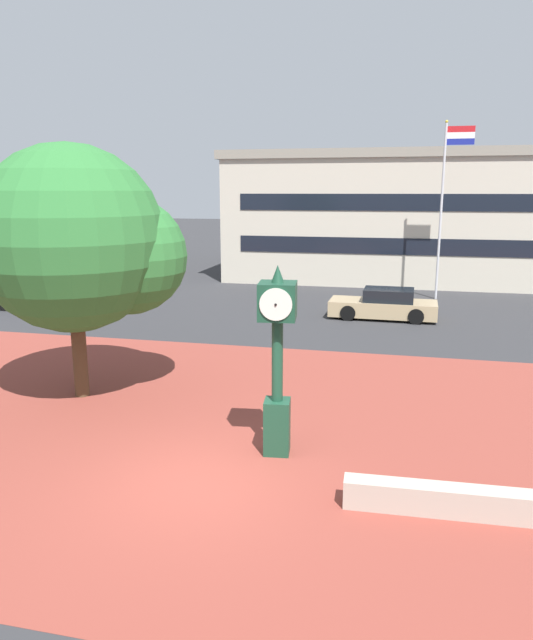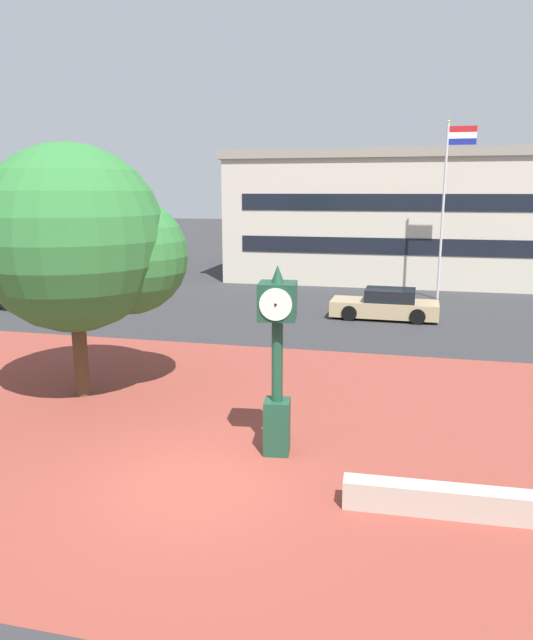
{
  "view_description": "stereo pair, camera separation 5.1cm",
  "coord_description": "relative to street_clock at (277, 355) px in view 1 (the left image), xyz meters",
  "views": [
    {
      "loc": [
        3.52,
        -9.4,
        5.3
      ],
      "look_at": [
        0.94,
        1.79,
        2.76
      ],
      "focal_mm": 32.77,
      "sensor_mm": 36.0,
      "label": 1
    },
    {
      "loc": [
        3.57,
        -9.39,
        5.3
      ],
      "look_at": [
        0.94,
        1.79,
        2.76
      ],
      "focal_mm": 32.77,
      "sensor_mm": 36.0,
      "label": 2
    }
  ],
  "objects": [
    {
      "name": "ground_plane",
      "position": [
        -1.21,
        -1.58,
        -2.11
      ],
      "size": [
        200.0,
        200.0,
        0.0
      ],
      "primitive_type": "plane",
      "color": "#2D2D30"
    },
    {
      "name": "plaza_brick_paving",
      "position": [
        -1.21,
        1.23,
        -2.1
      ],
      "size": [
        44.0,
        13.63,
        0.01
      ],
      "primitive_type": "cube",
      "color": "brown",
      "rests_on": "ground"
    },
    {
      "name": "planter_wall",
      "position": [
        3.14,
        -1.68,
        -1.86
      ],
      "size": [
        3.21,
        0.51,
        0.5
      ],
      "primitive_type": "cube",
      "rotation": [
        0.0,
        0.0,
        0.03
      ],
      "color": "#ADA393",
      "rests_on": "ground"
    },
    {
      "name": "street_clock",
      "position": [
        0.0,
        0.0,
        0.0
      ],
      "size": [
        0.81,
        0.86,
        3.91
      ],
      "rotation": [
        0.0,
        0.0,
        0.12
      ],
      "color": "#19422D",
      "rests_on": "ground"
    },
    {
      "name": "plaza_tree",
      "position": [
        -5.5,
        2.38,
        1.92
      ],
      "size": [
        5.05,
        4.7,
        6.48
      ],
      "color": "#4C3823",
      "rests_on": "ground"
    },
    {
      "name": "car_street_near",
      "position": [
        1.73,
        13.77,
        -1.54
      ],
      "size": [
        4.5,
        1.91,
        1.28
      ],
      "rotation": [
        0.0,
        0.0,
        1.54
      ],
      "color": "tan",
      "rests_on": "ground"
    },
    {
      "name": "car_street_mid",
      "position": [
        -13.56,
        12.41,
        -1.54
      ],
      "size": [
        4.53,
        2.06,
        1.28
      ],
      "rotation": [
        0.0,
        0.0,
        1.54
      ],
      "color": "navy",
      "rests_on": "ground"
    },
    {
      "name": "flagpole_primary",
      "position": [
        4.24,
        19.06,
        2.81
      ],
      "size": [
        1.38,
        0.14,
        8.57
      ],
      "color": "silver",
      "rests_on": "ground"
    },
    {
      "name": "civic_building",
      "position": [
        4.27,
        29.2,
        1.68
      ],
      "size": [
        24.9,
        15.47,
        7.55
      ],
      "color": "beige",
      "rests_on": "ground"
    }
  ]
}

